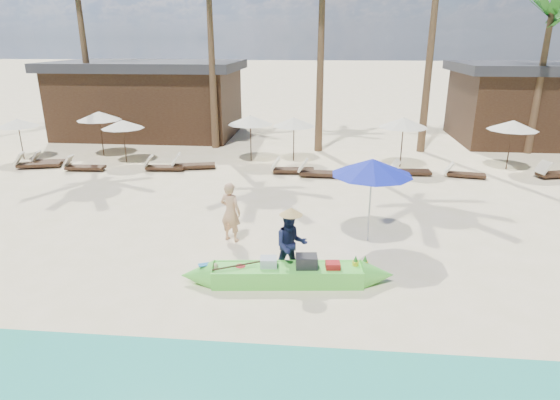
{
  "coord_description": "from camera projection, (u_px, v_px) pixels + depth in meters",
  "views": [
    {
      "loc": [
        2.41,
        -10.0,
        5.56
      ],
      "look_at": [
        1.28,
        2.0,
        1.38
      ],
      "focal_mm": 30.0,
      "sensor_mm": 36.0,
      "label": 1
    }
  ],
  "objects": [
    {
      "name": "ground",
      "position": [
        220.0,
        278.0,
        11.44
      ],
      "size": [
        240.0,
        240.0,
        0.0
      ],
      "primitive_type": "plane",
      "color": "beige",
      "rests_on": "ground"
    },
    {
      "name": "green_canoe",
      "position": [
        287.0,
        274.0,
        11.14
      ],
      "size": [
        5.69,
        1.09,
        0.72
      ],
      "rotation": [
        0.0,
        0.0,
        0.1
      ],
      "color": "#5AE044",
      "rests_on": "ground"
    },
    {
      "name": "tourist",
      "position": [
        230.0,
        212.0,
        13.31
      ],
      "size": [
        0.75,
        0.62,
        1.75
      ],
      "primitive_type": "imported",
      "rotation": [
        0.0,
        0.0,
        2.77
      ],
      "color": "tan",
      "rests_on": "ground"
    },
    {
      "name": "vendor_green",
      "position": [
        291.0,
        245.0,
        11.26
      ],
      "size": [
        0.95,
        0.82,
        1.69
      ],
      "primitive_type": "imported",
      "rotation": [
        0.0,
        0.0,
        0.25
      ],
      "color": "#161B3C",
      "rests_on": "ground"
    },
    {
      "name": "blue_umbrella",
      "position": [
        372.0,
        167.0,
        12.88
      ],
      "size": [
        2.27,
        2.27,
        2.44
      ],
      "color": "#99999E",
      "rests_on": "ground"
    },
    {
      "name": "resort_parasol_2",
      "position": [
        18.0,
        123.0,
        22.19
      ],
      "size": [
        1.9,
        1.9,
        1.95
      ],
      "color": "#342315",
      "rests_on": "ground"
    },
    {
      "name": "resort_parasol_3",
      "position": [
        99.0,
        116.0,
        22.83
      ],
      "size": [
        2.12,
        2.12,
        2.19
      ],
      "color": "#342315",
      "rests_on": "ground"
    },
    {
      "name": "lounger_3_left",
      "position": [
        50.0,
        160.0,
        21.71
      ],
      "size": [
        1.72,
        0.75,
        0.56
      ],
      "rotation": [
        0.0,
        0.0,
        0.15
      ],
      "color": "#342315",
      "rests_on": "ground"
    },
    {
      "name": "lounger_3_right",
      "position": [
        36.0,
        163.0,
        21.09
      ],
      "size": [
        2.01,
        1.09,
        0.65
      ],
      "rotation": [
        0.0,
        0.0,
        0.27
      ],
      "color": "#342315",
      "rests_on": "ground"
    },
    {
      "name": "resort_parasol_4",
      "position": [
        122.0,
        124.0,
        21.58
      ],
      "size": [
        1.94,
        1.94,
        2.0
      ],
      "color": "#342315",
      "rests_on": "ground"
    },
    {
      "name": "lounger_4_left",
      "position": [
        82.0,
        166.0,
        20.69
      ],
      "size": [
        1.8,
        0.62,
        0.6
      ],
      "rotation": [
        0.0,
        0.0,
        0.04
      ],
      "color": "#342315",
      "rests_on": "ground"
    },
    {
      "name": "lounger_4_right",
      "position": [
        162.0,
        166.0,
        20.68
      ],
      "size": [
        1.8,
        0.66,
        0.6
      ],
      "rotation": [
        0.0,
        0.0,
        0.07
      ],
      "color": "#342315",
      "rests_on": "ground"
    },
    {
      "name": "resort_parasol_5",
      "position": [
        250.0,
        120.0,
        21.79
      ],
      "size": [
        2.11,
        2.11,
        2.17
      ],
      "color": "#342315",
      "rests_on": "ground"
    },
    {
      "name": "lounger_5_left",
      "position": [
        191.0,
        164.0,
        20.93
      ],
      "size": [
        2.0,
        1.01,
        0.65
      ],
      "rotation": [
        0.0,
        0.0,
        0.23
      ],
      "color": "#342315",
      "rests_on": "ground"
    },
    {
      "name": "resort_parasol_6",
      "position": [
        294.0,
        122.0,
        21.81
      ],
      "size": [
        2.01,
        2.01,
        2.07
      ],
      "color": "#342315",
      "rests_on": "ground"
    },
    {
      "name": "lounger_6_left",
      "position": [
        290.0,
        169.0,
        20.24
      ],
      "size": [
        1.9,
        0.74,
        0.63
      ],
      "rotation": [
        0.0,
        0.0,
        0.09
      ],
      "color": "#342315",
      "rests_on": "ground"
    },
    {
      "name": "lounger_6_right",
      "position": [
        319.0,
        172.0,
        19.73
      ],
      "size": [
        1.97,
        0.66,
        0.66
      ],
      "rotation": [
        0.0,
        0.0,
        -0.03
      ],
      "color": "#342315",
      "rests_on": "ground"
    },
    {
      "name": "resort_parasol_7",
      "position": [
        404.0,
        122.0,
        20.69
      ],
      "size": [
        2.19,
        2.19,
        2.25
      ],
      "color": "#342315",
      "rests_on": "ground"
    },
    {
      "name": "lounger_7_left",
      "position": [
        408.0,
        170.0,
        20.09
      ],
      "size": [
        1.75,
        0.64,
        0.58
      ],
      "rotation": [
        0.0,
        0.0,
        0.07
      ],
      "color": "#342315",
      "rests_on": "ground"
    },
    {
      "name": "lounger_7_right",
      "position": [
        409.0,
        171.0,
        19.99
      ],
      "size": [
        1.69,
        0.55,
        0.57
      ],
      "rotation": [
        0.0,
        0.0,
        0.02
      ],
      "color": "#342315",
      "rests_on": "ground"
    },
    {
      "name": "resort_parasol_8",
      "position": [
        513.0,
        125.0,
        20.33
      ],
      "size": [
        2.13,
        2.13,
        2.2
      ],
      "color": "#342315",
      "rests_on": "ground"
    },
    {
      "name": "lounger_8_left",
      "position": [
        463.0,
        173.0,
        19.68
      ],
      "size": [
        1.7,
        0.79,
        0.55
      ],
      "rotation": [
        0.0,
        0.0,
        -0.19
      ],
      "color": "#342315",
      "rests_on": "ground"
    },
    {
      "name": "lounger_9_left",
      "position": [
        556.0,
        173.0,
        19.62
      ],
      "size": [
        2.04,
        1.11,
        0.66
      ],
      "rotation": [
        0.0,
        0.0,
        0.28
      ],
      "color": "#342315",
      "rests_on": "ground"
    },
    {
      "name": "palm_6",
      "position": [
        553.0,
        4.0,
        21.65
      ],
      "size": [
        2.08,
        2.08,
        8.51
      ],
      "color": "brown",
      "rests_on": "ground"
    },
    {
      "name": "pavilion_west",
      "position": [
        150.0,
        98.0,
        27.89
      ],
      "size": [
        10.8,
        6.6,
        4.3
      ],
      "color": "#342315",
      "rests_on": "ground"
    },
    {
      "name": "pavilion_east",
      "position": [
        534.0,
        102.0,
        25.94
      ],
      "size": [
        8.8,
        6.6,
        4.3
      ],
      "color": "#342315",
      "rests_on": "ground"
    }
  ]
}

